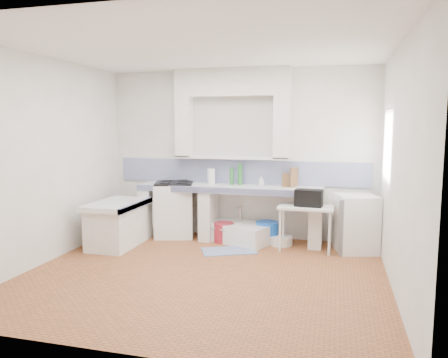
% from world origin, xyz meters
% --- Properties ---
extents(floor, '(4.50, 4.50, 0.00)m').
position_xyz_m(floor, '(0.00, 0.00, 0.00)').
color(floor, '#A15A30').
rests_on(floor, ground).
extents(ceiling, '(4.50, 4.50, 0.00)m').
position_xyz_m(ceiling, '(0.00, 0.00, 2.80)').
color(ceiling, white).
rests_on(ceiling, ground).
extents(wall_back, '(4.50, 0.00, 4.50)m').
position_xyz_m(wall_back, '(0.00, 2.00, 1.40)').
color(wall_back, white).
rests_on(wall_back, ground).
extents(wall_front, '(4.50, 0.00, 4.50)m').
position_xyz_m(wall_front, '(0.00, -2.00, 1.40)').
color(wall_front, white).
rests_on(wall_front, ground).
extents(wall_left, '(0.00, 4.50, 4.50)m').
position_xyz_m(wall_left, '(-2.25, 0.00, 1.40)').
color(wall_left, white).
rests_on(wall_left, ground).
extents(wall_right, '(0.00, 4.50, 4.50)m').
position_xyz_m(wall_right, '(2.25, 0.00, 1.40)').
color(wall_right, white).
rests_on(wall_right, ground).
extents(alcove_mass, '(1.90, 0.25, 0.45)m').
position_xyz_m(alcove_mass, '(-0.10, 1.88, 2.58)').
color(alcove_mass, white).
rests_on(alcove_mass, ground).
extents(window_frame, '(0.35, 0.86, 1.06)m').
position_xyz_m(window_frame, '(2.42, 1.20, 1.60)').
color(window_frame, '#361D11').
rests_on(window_frame, ground).
extents(lace_valance, '(0.01, 0.84, 0.24)m').
position_xyz_m(lace_valance, '(2.28, 1.20, 1.98)').
color(lace_valance, white).
rests_on(lace_valance, ground).
extents(counter_slab, '(3.00, 0.60, 0.08)m').
position_xyz_m(counter_slab, '(-0.10, 1.70, 0.86)').
color(counter_slab, white).
rests_on(counter_slab, ground).
extents(counter_lip, '(3.00, 0.04, 0.10)m').
position_xyz_m(counter_lip, '(-0.10, 1.42, 0.86)').
color(counter_lip, navy).
rests_on(counter_lip, ground).
extents(counter_pier_left, '(0.20, 0.55, 0.82)m').
position_xyz_m(counter_pier_left, '(-1.50, 1.70, 0.41)').
color(counter_pier_left, white).
rests_on(counter_pier_left, ground).
extents(counter_pier_mid, '(0.20, 0.55, 0.82)m').
position_xyz_m(counter_pier_mid, '(-0.45, 1.70, 0.41)').
color(counter_pier_mid, white).
rests_on(counter_pier_mid, ground).
extents(counter_pier_right, '(0.20, 0.55, 0.82)m').
position_xyz_m(counter_pier_right, '(1.30, 1.70, 0.41)').
color(counter_pier_right, white).
rests_on(counter_pier_right, ground).
extents(peninsula_top, '(0.70, 1.10, 0.08)m').
position_xyz_m(peninsula_top, '(-1.70, 0.90, 0.66)').
color(peninsula_top, white).
rests_on(peninsula_top, ground).
extents(peninsula_base, '(0.60, 1.00, 0.62)m').
position_xyz_m(peninsula_base, '(-1.70, 0.90, 0.31)').
color(peninsula_base, white).
rests_on(peninsula_base, ground).
extents(peninsula_lip, '(0.04, 1.10, 0.10)m').
position_xyz_m(peninsula_lip, '(-1.37, 0.90, 0.66)').
color(peninsula_lip, navy).
rests_on(peninsula_lip, ground).
extents(backsplash, '(4.27, 0.03, 0.40)m').
position_xyz_m(backsplash, '(0.00, 1.99, 1.10)').
color(backsplash, navy).
rests_on(backsplash, ground).
extents(stove, '(0.78, 0.76, 0.90)m').
position_xyz_m(stove, '(-1.06, 1.70, 0.45)').
color(stove, white).
rests_on(stove, ground).
extents(sink, '(1.30, 1.03, 0.27)m').
position_xyz_m(sink, '(0.05, 1.66, 0.14)').
color(sink, white).
rests_on(sink, ground).
extents(side_table, '(0.82, 0.47, 0.04)m').
position_xyz_m(side_table, '(1.16, 1.40, 0.34)').
color(side_table, white).
rests_on(side_table, ground).
extents(fridge, '(0.69, 0.69, 0.85)m').
position_xyz_m(fridge, '(1.90, 1.54, 0.43)').
color(fridge, white).
rests_on(fridge, ground).
extents(bucket_red, '(0.36, 0.36, 0.31)m').
position_xyz_m(bucket_red, '(-0.15, 1.56, 0.16)').
color(bucket_red, '#AA2031').
rests_on(bucket_red, ground).
extents(bucket_orange, '(0.28, 0.28, 0.24)m').
position_xyz_m(bucket_orange, '(0.15, 1.51, 0.12)').
color(bucket_orange, orange).
rests_on(bucket_orange, ground).
extents(bucket_blue, '(0.36, 0.36, 0.34)m').
position_xyz_m(bucket_blue, '(0.54, 1.68, 0.17)').
color(bucket_blue, blue).
rests_on(bucket_blue, ground).
extents(basin_white, '(0.43, 0.43, 0.15)m').
position_xyz_m(basin_white, '(0.77, 1.61, 0.07)').
color(basin_white, white).
rests_on(basin_white, ground).
extents(water_bottle_a, '(0.09, 0.09, 0.29)m').
position_xyz_m(water_bottle_a, '(0.09, 1.85, 0.15)').
color(water_bottle_a, silver).
rests_on(water_bottle_a, ground).
extents(water_bottle_b, '(0.09, 0.09, 0.29)m').
position_xyz_m(water_bottle_b, '(0.30, 1.85, 0.15)').
color(water_bottle_b, silver).
rests_on(water_bottle_b, ground).
extents(black_bag, '(0.42, 0.26, 0.25)m').
position_xyz_m(black_bag, '(1.20, 1.40, 0.81)').
color(black_bag, black).
rests_on(black_bag, side_table).
extents(green_bottle_a, '(0.07, 0.07, 0.29)m').
position_xyz_m(green_bottle_a, '(-0.09, 1.85, 1.04)').
color(green_bottle_a, '#2A732F').
rests_on(green_bottle_a, counter_slab).
extents(green_bottle_b, '(0.10, 0.10, 0.35)m').
position_xyz_m(green_bottle_b, '(0.05, 1.85, 1.08)').
color(green_bottle_b, '#2A732F').
rests_on(green_bottle_b, counter_slab).
extents(knife_block, '(0.13, 0.11, 0.21)m').
position_xyz_m(knife_block, '(0.80, 1.85, 1.01)').
color(knife_block, brown).
rests_on(knife_block, counter_slab).
extents(cutting_board, '(0.11, 0.22, 0.32)m').
position_xyz_m(cutting_board, '(0.94, 1.85, 1.06)').
color(cutting_board, brown).
rests_on(cutting_board, counter_slab).
extents(paper_towel, '(0.15, 0.15, 0.26)m').
position_xyz_m(paper_towel, '(-0.44, 1.85, 1.03)').
color(paper_towel, white).
rests_on(paper_towel, counter_slab).
extents(soap_bottle, '(0.10, 0.10, 0.17)m').
position_xyz_m(soap_bottle, '(0.40, 1.85, 0.98)').
color(soap_bottle, white).
rests_on(soap_bottle, counter_slab).
extents(rug, '(0.91, 0.74, 0.01)m').
position_xyz_m(rug, '(0.06, 1.06, 0.01)').
color(rug, navy).
rests_on(rug, ground).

